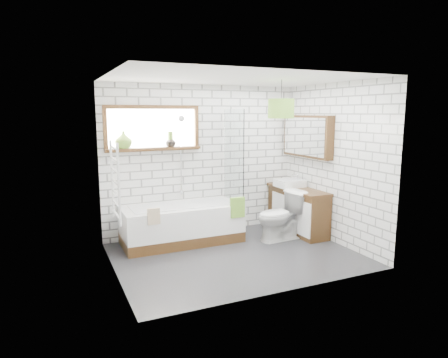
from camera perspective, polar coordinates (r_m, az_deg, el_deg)
name	(u,v)px	position (r m, az deg, el deg)	size (l,w,h in m)	color
floor	(236,255)	(5.90, 1.70, -10.87)	(3.40, 2.60, 0.01)	#242427
ceiling	(237,78)	(5.55, 1.83, 14.22)	(3.40, 2.60, 0.01)	white
wall_back	(203,160)	(6.78, -3.08, 2.72)	(3.40, 0.01, 2.50)	white
wall_front	(288,185)	(4.47, 9.10, -0.91)	(3.40, 0.01, 2.50)	white
wall_left	(111,178)	(5.09, -15.79, 0.12)	(0.01, 2.60, 2.50)	white
wall_right	(334,164)	(6.51, 15.39, 2.12)	(0.01, 2.60, 2.50)	white
window	(153,128)	(6.43, -10.11, 7.14)	(1.52, 0.16, 0.68)	#341F0E
towel_radiator	(115,182)	(5.10, -15.26, -0.40)	(0.06, 0.52, 1.00)	white
mirror_cabinet	(307,136)	(6.90, 11.81, 5.99)	(0.16, 1.20, 0.70)	#341F0E
shower_riser	(181,155)	(6.59, -6.19, 3.36)	(0.02, 0.02, 1.30)	silver
bathtub	(182,224)	(6.40, -6.05, -6.39)	(1.86, 0.82, 0.60)	white
shower_screen	(234,155)	(6.54, 1.40, 3.38)	(0.02, 0.72, 1.50)	white
towel_green	(237,207)	(6.25, 1.92, -4.08)	(0.23, 0.06, 0.32)	#5B8D2A
towel_beige	(154,216)	(5.80, -10.02, -5.28)	(0.18, 0.04, 0.23)	tan
vanity	(298,210)	(7.02, 10.46, -4.38)	(0.43, 1.34, 0.77)	#341F0E
basin	(290,183)	(7.04, 9.37, -0.59)	(0.45, 0.39, 0.13)	white
tap	(298,179)	(7.11, 10.46, 0.04)	(0.03, 0.03, 0.16)	silver
toilet	(280,216)	(6.52, 8.07, -5.25)	(0.78, 0.45, 0.80)	white
vase_olive	(124,141)	(6.31, -14.15, 5.27)	(0.26, 0.26, 0.27)	olive
vase_dark	(171,143)	(6.49, -7.61, 5.15)	(0.16, 0.16, 0.17)	black
bottle	(171,140)	(6.49, -7.65, 5.47)	(0.08, 0.08, 0.24)	olive
pendant	(281,109)	(5.76, 8.15, 9.92)	(0.37, 0.37, 0.27)	#5B8D2A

